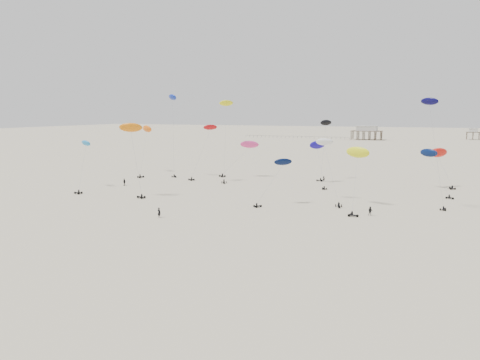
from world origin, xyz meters
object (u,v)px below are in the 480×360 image
at_px(rig_0, 226,125).
at_px(pavilion_main, 367,134).
at_px(pavilion_small, 473,135).
at_px(rig_4, 173,112).
at_px(rig_9, 324,139).
at_px(spectator_0, 159,217).

bearing_deg(rig_0, pavilion_main, -114.66).
height_order(pavilion_small, rig_4, rig_4).
relative_size(rig_0, rig_9, 1.42).
relative_size(pavilion_small, rig_9, 0.52).
relative_size(rig_4, rig_9, 1.44).
height_order(pavilion_main, spectator_0, pavilion_main).
bearing_deg(spectator_0, rig_9, -96.36).
bearing_deg(pavilion_main, rig_9, -86.19).
relative_size(pavilion_small, spectator_0, 4.06).
height_order(rig_4, rig_9, rig_4).
relative_size(pavilion_main, pavilion_small, 2.33).
distance_m(rig_4, spectator_0, 60.99).
relative_size(pavilion_small, rig_0, 0.36).
xyz_separation_m(pavilion_main, spectator_0, (-3.84, -268.13, -4.22)).
height_order(rig_0, rig_9, rig_0).
bearing_deg(rig_4, rig_0, 124.39).
xyz_separation_m(rig_4, rig_9, (44.20, 10.25, -7.64)).
height_order(pavilion_main, rig_0, rig_0).
bearing_deg(pavilion_main, rig_4, -97.99).
height_order(pavilion_main, rig_9, rig_9).
distance_m(pavilion_small, rig_9, 243.30).
relative_size(pavilion_main, rig_4, 0.84).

